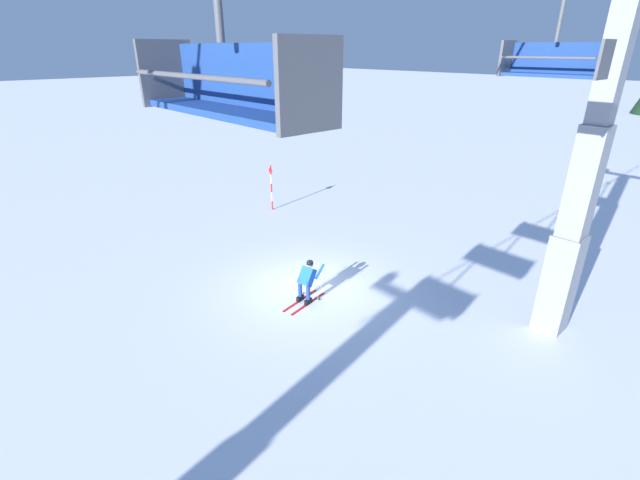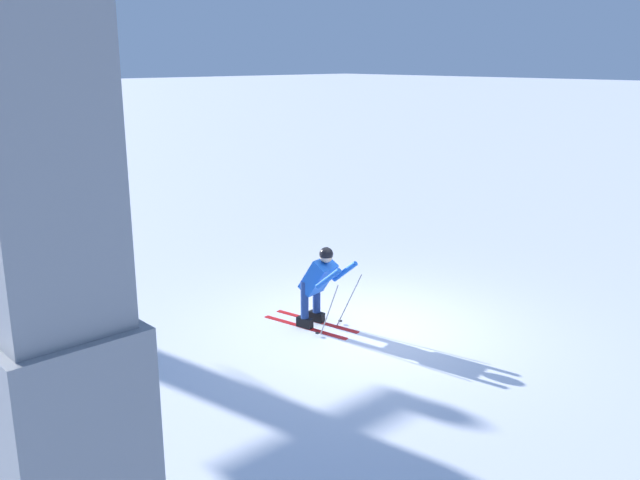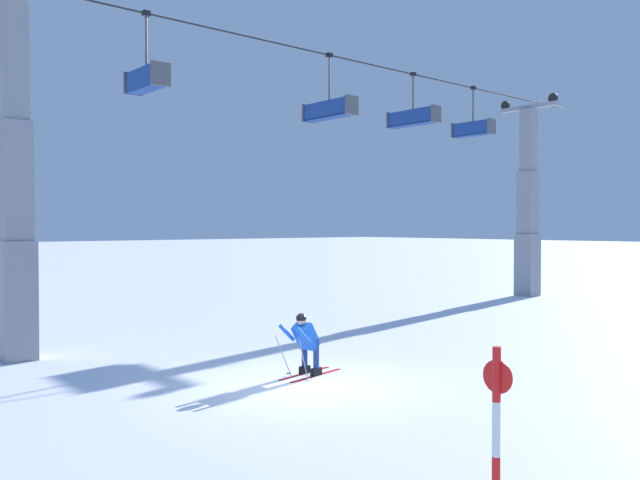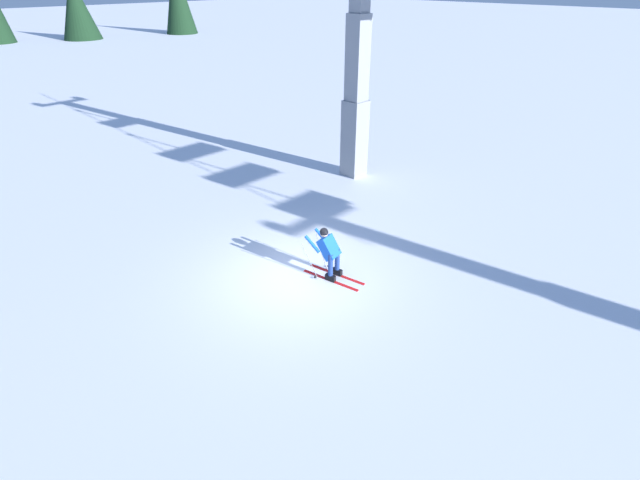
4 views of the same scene
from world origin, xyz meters
The scene contains 3 objects.
ground_plane centered at (0.00, 0.00, 0.00)m, with size 260.00×260.00×0.00m, color white.
skier_carving_main centered at (0.55, 0.63, 0.79)m, with size 1.72×0.85×1.52m.
lift_tower_near centered at (-3.69, 6.52, 3.87)m, with size 0.77×2.82×9.28m.
Camera 4 is at (7.50, -6.73, 6.95)m, focal length 25.83 mm.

